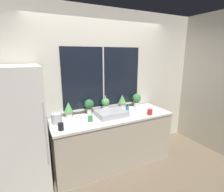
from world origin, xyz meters
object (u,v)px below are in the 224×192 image
Objects in this scene: potted_plant_right at (122,101)px; soap_bottle at (127,109)px; potted_plant_left at (89,105)px; kettle at (57,118)px; mug_white at (79,117)px; mug_black at (61,127)px; sink at (111,113)px; mug_green at (90,119)px; potted_plant_center at (105,104)px; potted_plant_far_right at (137,99)px; refrigerator at (18,133)px; potted_plant_far_left at (69,109)px; mug_red at (150,112)px.

potted_plant_right is 1.86× the size of soap_bottle.
potted_plant_left reaches higher than kettle.
kettle is (-0.35, -0.00, 0.05)m from mug_white.
mug_black is at bearing -141.31° from mug_white.
sink is 5.27× the size of mug_green.
potted_plant_center reaches higher than mug_green.
sink reaches higher than potted_plant_left.
potted_plant_right is at bearing 180.00° from potted_plant_far_right.
potted_plant_center reaches higher than kettle.
potted_plant_right reaches higher than mug_green.
potted_plant_left is 1.04× the size of potted_plant_center.
mug_white is at bearing 6.82° from refrigerator.
kettle is at bearing 11.20° from refrigerator.
potted_plant_far_left is 2.68× the size of mug_red.
potted_plant_center is at bearing 18.09° from mug_white.
soap_bottle reaches higher than mug_green.
potted_plant_left is at bearing 38.15° from mug_black.
potted_plant_right is 0.25m from soap_bottle.
mug_red is at bearing -15.56° from mug_white.
potted_plant_left is at bearing 14.31° from refrigerator.
soap_bottle is at bearing -2.66° from kettle.
potted_plant_center is (0.67, 0.00, -0.01)m from potted_plant_far_left.
potted_plant_left is 2.83× the size of mug_green.
soap_bottle reaches higher than mug_black.
potted_plant_right is (1.77, 0.28, 0.16)m from refrigerator.
potted_plant_left is 1.02× the size of potted_plant_far_right.
potted_plant_far_left is 2.80× the size of mug_green.
mug_white is (-0.53, 0.07, -0.01)m from sink.
potted_plant_far_right reaches higher than kettle.
mug_red is at bearing -9.44° from mug_green.
potted_plant_far_left is 0.99× the size of potted_plant_left.
potted_plant_far_right is at bearing 7.66° from refrigerator.
potted_plant_far_right reaches higher than mug_white.
refrigerator is at bearing 162.22° from mug_black.
sink reaches higher than potted_plant_far_right.
soap_bottle is 1.23m from mug_black.
mug_red is (1.03, -0.17, 0.00)m from mug_green.
potted_plant_far_left is 0.24m from mug_white.
mug_white is (-0.23, -0.18, -0.12)m from potted_plant_left.
potted_plant_far_right reaches higher than soap_bottle.
refrigerator reaches higher than sink.
sink reaches higher than kettle.
kettle reaches higher than mug_black.
soap_bottle is (-0.36, -0.24, -0.09)m from potted_plant_far_right.
potted_plant_far_right is 3.19× the size of mug_white.
mug_red reaches higher than mug_green.
mug_green is at bearing -168.43° from sink.
potted_plant_center is 0.80m from mug_red.
refrigerator is 7.03× the size of potted_plant_center.
mug_black is at bearing -159.93° from potted_plant_right.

